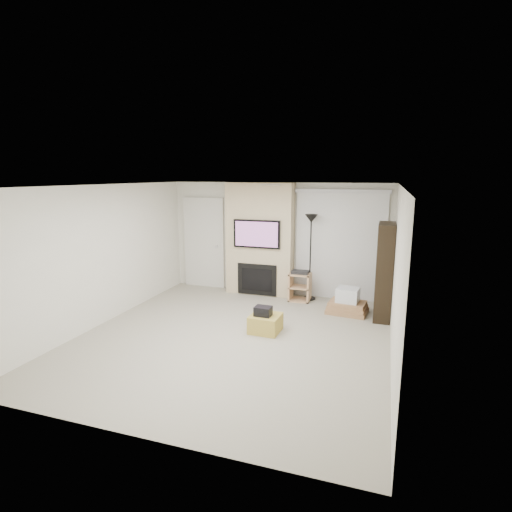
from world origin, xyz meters
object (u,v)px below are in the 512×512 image
(av_stand, at_px, (300,285))
(bookshelf, at_px, (384,271))
(ottoman, at_px, (265,323))
(floor_lamp, at_px, (311,233))
(box_stack, at_px, (347,303))

(av_stand, xyz_separation_m, bookshelf, (1.70, -0.53, 0.55))
(ottoman, distance_m, bookshelf, 2.46)
(ottoman, bearing_deg, bookshelf, 35.72)
(floor_lamp, distance_m, box_stack, 1.67)
(box_stack, bearing_deg, ottoman, -131.55)
(floor_lamp, relative_size, av_stand, 2.81)
(floor_lamp, xyz_separation_m, bookshelf, (1.52, -0.70, -0.56))
(av_stand, bearing_deg, box_stack, -24.76)
(floor_lamp, bearing_deg, ottoman, -100.32)
(floor_lamp, relative_size, bookshelf, 1.03)
(ottoman, distance_m, av_stand, 1.92)
(ottoman, relative_size, box_stack, 0.61)
(ottoman, bearing_deg, av_stand, 84.04)
(floor_lamp, height_order, bookshelf, floor_lamp)
(ottoman, relative_size, bookshelf, 0.28)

